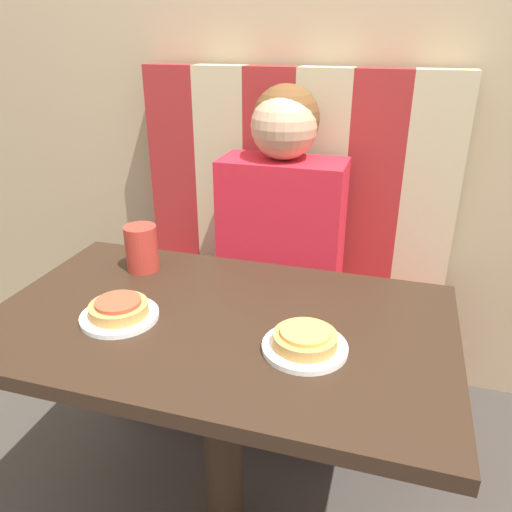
# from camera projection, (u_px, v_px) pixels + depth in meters

# --- Properties ---
(wall_back) EXTENTS (7.00, 0.05, 2.60)m
(wall_back) POSITION_uv_depth(u_px,v_px,m) (307.00, 31.00, 1.68)
(wall_back) COLOR tan
(wall_back) RESTS_ON ground_plane
(booth_seat) EXTENTS (1.11, 0.48, 0.48)m
(booth_seat) POSITION_uv_depth(u_px,v_px,m) (279.00, 343.00, 1.86)
(booth_seat) COLOR #5B1919
(booth_seat) RESTS_ON ground_plane
(booth_backrest) EXTENTS (1.11, 0.09, 0.71)m
(booth_backrest) POSITION_uv_depth(u_px,v_px,m) (296.00, 173.00, 1.78)
(booth_backrest) COLOR maroon
(booth_backrest) RESTS_ON booth_seat
(dining_table) EXTENTS (1.06, 0.64, 0.70)m
(dining_table) POSITION_uv_depth(u_px,v_px,m) (220.00, 352.00, 1.18)
(dining_table) COLOR black
(dining_table) RESTS_ON ground_plane
(person) EXTENTS (0.40, 0.23, 0.68)m
(person) POSITION_uv_depth(u_px,v_px,m) (283.00, 193.00, 1.62)
(person) COLOR red
(person) RESTS_ON booth_seat
(plate_left) EXTENTS (0.18, 0.18, 0.01)m
(plate_left) POSITION_uv_depth(u_px,v_px,m) (120.00, 316.00, 1.14)
(plate_left) COLOR white
(plate_left) RESTS_ON dining_table
(plate_right) EXTENTS (0.18, 0.18, 0.01)m
(plate_right) POSITION_uv_depth(u_px,v_px,m) (305.00, 347.00, 1.02)
(plate_right) COLOR white
(plate_right) RESTS_ON dining_table
(pizza_left) EXTENTS (0.13, 0.13, 0.04)m
(pizza_left) POSITION_uv_depth(u_px,v_px,m) (119.00, 308.00, 1.13)
(pizza_left) COLOR #C68E47
(pizza_left) RESTS_ON plate_left
(pizza_right) EXTENTS (0.13, 0.13, 0.04)m
(pizza_right) POSITION_uv_depth(u_px,v_px,m) (305.00, 338.00, 1.02)
(pizza_right) COLOR #C68E47
(pizza_right) RESTS_ON plate_right
(drinking_cup) EXTENTS (0.09, 0.09, 0.13)m
(drinking_cup) POSITION_uv_depth(u_px,v_px,m) (142.00, 248.00, 1.35)
(drinking_cup) COLOR #B23328
(drinking_cup) RESTS_ON dining_table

